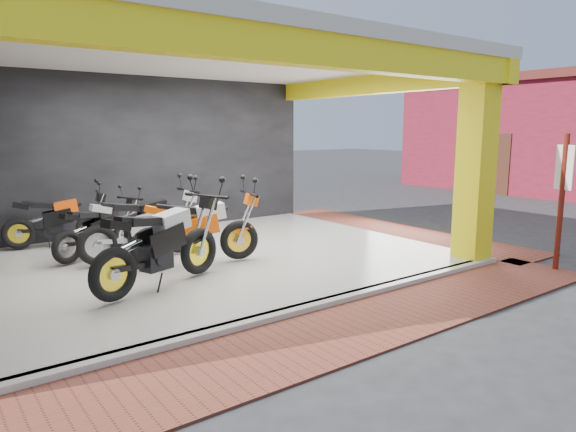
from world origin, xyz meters
name	(u,v)px	position (x,y,z in m)	size (l,w,h in m)	color
ground	(276,289)	(0.00, 0.00, 0.00)	(80.00, 80.00, 0.00)	#2D2D30
showroom_floor	(212,259)	(0.00, 2.00, 0.05)	(8.00, 6.00, 0.10)	silver
showroom_ceiling	(207,54)	(0.00, 2.00, 3.60)	(8.40, 6.40, 0.20)	beige
back_wall	(144,157)	(0.00, 5.10, 1.75)	(8.20, 0.20, 3.50)	black
corner_column	(476,164)	(3.75, -0.75, 1.75)	(0.50, 0.50, 3.50)	yellow
header_beam_front	(321,51)	(0.00, -1.00, 3.30)	(8.40, 0.30, 0.40)	yellow
header_beam_right	(374,85)	(4.00, 2.00, 3.30)	(0.30, 6.40, 0.40)	yellow
floor_kerb	(320,305)	(0.00, -1.02, 0.05)	(8.00, 0.20, 0.10)	silver
paver_front	(361,325)	(0.00, -1.80, 0.01)	(9.00, 1.40, 0.03)	brown
paver_right	(394,230)	(4.80, 2.00, 0.01)	(1.40, 7.00, 0.03)	brown
signpost	(562,197)	(4.40, -1.95, 1.25)	(0.09, 0.32, 2.29)	#5A150D
moto_hero	(239,221)	(0.25, 1.45, 0.80)	(2.29, 0.85, 1.40)	#F75A0A
moto_row_a	(198,229)	(-0.73, 1.04, 0.84)	(2.42, 0.90, 1.48)	black
moto_row_b	(179,216)	(-0.36, 2.52, 0.79)	(2.27, 0.84, 1.39)	#B4B7BC
moto_row_c	(91,214)	(-1.42, 4.34, 0.71)	(1.99, 0.74, 1.22)	black
moto_row_d	(125,220)	(-1.07, 3.36, 0.68)	(1.91, 0.71, 1.17)	black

